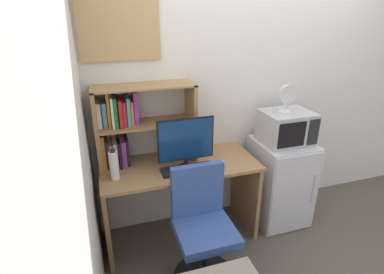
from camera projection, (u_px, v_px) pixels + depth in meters
wall_back at (294, 85)px, 2.98m from camera, size 6.40×0.04×2.60m
wall_left at (69, 232)px, 1.00m from camera, size 0.04×4.40×2.60m
desk at (180, 187)px, 2.65m from camera, size 1.34×0.58×0.77m
hutch_bookshelf at (130, 124)px, 2.46m from camera, size 0.82×0.28×0.67m
monitor at (186, 142)px, 2.38m from camera, size 0.46×0.16×0.44m
keyboard at (188, 169)px, 2.45m from camera, size 0.43×0.16×0.02m
computer_mouse at (221, 163)px, 2.54m from camera, size 0.06×0.10×0.03m
water_bottle at (114, 165)px, 2.29m from camera, size 0.07×0.07×0.25m
mini_fridge at (279, 181)px, 2.96m from camera, size 0.51×0.55×0.85m
microwave at (286, 127)px, 2.74m from camera, size 0.44×0.36×0.30m
desk_fan at (287, 97)px, 2.62m from camera, size 0.17×0.11×0.25m
desk_chair at (203, 233)px, 2.28m from camera, size 0.49×0.49×0.94m
wall_corkboard at (119, 27)px, 2.27m from camera, size 0.62×0.02×0.50m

